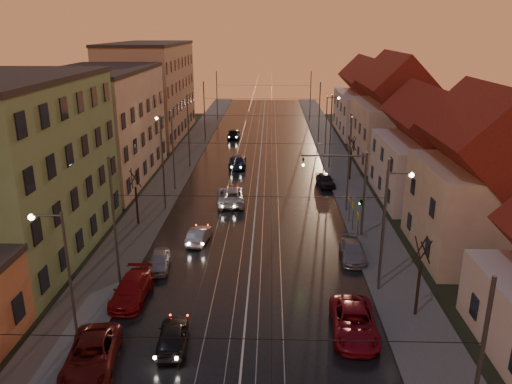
# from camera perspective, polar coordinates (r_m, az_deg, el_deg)

# --- Properties ---
(ground) EXTENTS (160.00, 160.00, 0.00)m
(ground) POSITION_cam_1_polar(r_m,az_deg,el_deg) (26.37, -1.82, -20.59)
(ground) COLOR black
(ground) RESTS_ON ground
(road) EXTENTS (16.00, 120.00, 0.04)m
(road) POSITION_cam_1_polar(r_m,az_deg,el_deg) (62.72, 0.39, 3.02)
(road) COLOR black
(road) RESTS_ON ground
(sidewalk_left) EXTENTS (4.00, 120.00, 0.15)m
(sidewalk_left) POSITION_cam_1_polar(r_m,az_deg,el_deg) (63.72, -8.65, 3.10)
(sidewalk_left) COLOR #4C4C4C
(sidewalk_left) RESTS_ON ground
(sidewalk_right) EXTENTS (4.00, 120.00, 0.15)m
(sidewalk_right) POSITION_cam_1_polar(r_m,az_deg,el_deg) (63.27, 9.49, 2.95)
(sidewalk_right) COLOR #4C4C4C
(sidewalk_right) RESTS_ON ground
(tram_rail_0) EXTENTS (0.06, 120.00, 0.03)m
(tram_rail_0) POSITION_cam_1_polar(r_m,az_deg,el_deg) (62.80, -1.62, 3.06)
(tram_rail_0) COLOR gray
(tram_rail_0) RESTS_ON road
(tram_rail_1) EXTENTS (0.06, 120.00, 0.03)m
(tram_rail_1) POSITION_cam_1_polar(r_m,az_deg,el_deg) (62.73, -0.32, 3.05)
(tram_rail_1) COLOR gray
(tram_rail_1) RESTS_ON road
(tram_rail_2) EXTENTS (0.06, 120.00, 0.03)m
(tram_rail_2) POSITION_cam_1_polar(r_m,az_deg,el_deg) (62.70, 1.09, 3.04)
(tram_rail_2) COLOR gray
(tram_rail_2) RESTS_ON road
(tram_rail_3) EXTENTS (0.06, 120.00, 0.03)m
(tram_rail_3) POSITION_cam_1_polar(r_m,az_deg,el_deg) (62.70, 2.40, 3.03)
(tram_rail_3) COLOR gray
(tram_rail_3) RESTS_ON road
(apartment_left_1) EXTENTS (10.00, 18.00, 13.00)m
(apartment_left_1) POSITION_cam_1_polar(r_m,az_deg,el_deg) (40.59, -26.11, 2.06)
(apartment_left_1) COLOR #648856
(apartment_left_1) RESTS_ON ground
(apartment_left_2) EXTENTS (10.00, 20.00, 12.00)m
(apartment_left_2) POSITION_cam_1_polar(r_m,az_deg,el_deg) (58.63, -17.25, 7.11)
(apartment_left_2) COLOR #BAA990
(apartment_left_2) RESTS_ON ground
(apartment_left_3) EXTENTS (10.00, 24.00, 14.00)m
(apartment_left_3) POSITION_cam_1_polar(r_m,az_deg,el_deg) (81.29, -11.96, 11.17)
(apartment_left_3) COLOR tan
(apartment_left_3) RESTS_ON ground
(house_right_1) EXTENTS (8.67, 10.20, 10.80)m
(house_right_1) POSITION_cam_1_polar(r_m,az_deg,el_deg) (40.32, 24.41, 0.63)
(house_right_1) COLOR tan
(house_right_1) RESTS_ON ground
(house_right_2) EXTENTS (9.18, 12.24, 9.20)m
(house_right_2) POSITION_cam_1_polar(r_m,az_deg,el_deg) (52.30, 19.08, 4.12)
(house_right_2) COLOR beige
(house_right_2) RESTS_ON ground
(house_right_3) EXTENTS (9.18, 14.28, 11.50)m
(house_right_3) POSITION_cam_1_polar(r_m,az_deg,el_deg) (66.25, 15.49, 8.31)
(house_right_3) COLOR tan
(house_right_3) RESTS_ON ground
(house_right_4) EXTENTS (9.18, 16.32, 10.00)m
(house_right_4) POSITION_cam_1_polar(r_m,az_deg,el_deg) (83.76, 12.64, 9.97)
(house_right_4) COLOR beige
(house_right_4) RESTS_ON ground
(catenary_pole_l_1) EXTENTS (0.16, 0.16, 9.00)m
(catenary_pole_l_1) POSITION_cam_1_polar(r_m,az_deg,el_deg) (33.39, -15.86, -3.60)
(catenary_pole_l_1) COLOR #595B60
(catenary_pole_l_1) RESTS_ON ground
(catenary_pole_r_1) EXTENTS (0.16, 0.16, 9.00)m
(catenary_pole_r_1) POSITION_cam_1_polar(r_m,az_deg,el_deg) (32.66, 14.37, -3.97)
(catenary_pole_r_1) COLOR #595B60
(catenary_pole_r_1) RESTS_ON ground
(catenary_pole_l_2) EXTENTS (0.16, 0.16, 9.00)m
(catenary_pole_l_2) POSITION_cam_1_polar(r_m,az_deg,el_deg) (47.16, -10.59, 3.18)
(catenary_pole_l_2) COLOR #595B60
(catenary_pole_l_2) RESTS_ON ground
(catenary_pole_r_2) EXTENTS (0.16, 0.16, 9.00)m
(catenary_pole_r_2) POSITION_cam_1_polar(r_m,az_deg,el_deg) (46.65, 10.56, 3.01)
(catenary_pole_r_2) COLOR #595B60
(catenary_pole_r_2) RESTS_ON ground
(catenary_pole_l_3) EXTENTS (0.16, 0.16, 9.00)m
(catenary_pole_l_3) POSITION_cam_1_polar(r_m,az_deg,el_deg) (61.51, -7.72, 6.84)
(catenary_pole_l_3) COLOR #595B60
(catenary_pole_l_3) RESTS_ON ground
(catenary_pole_r_3) EXTENTS (0.16, 0.16, 9.00)m
(catenary_pole_r_3) POSITION_cam_1_polar(r_m,az_deg,el_deg) (61.12, 8.52, 6.73)
(catenary_pole_r_3) COLOR #595B60
(catenary_pole_r_3) RESTS_ON ground
(catenary_pole_l_4) EXTENTS (0.16, 0.16, 9.00)m
(catenary_pole_l_4) POSITION_cam_1_polar(r_m,az_deg,el_deg) (76.11, -5.92, 9.09)
(catenary_pole_l_4) COLOR #595B60
(catenary_pole_l_4) RESTS_ON ground
(catenary_pole_r_4) EXTENTS (0.16, 0.16, 9.00)m
(catenary_pole_r_4) POSITION_cam_1_polar(r_m,az_deg,el_deg) (75.79, 7.25, 9.01)
(catenary_pole_r_4) COLOR #595B60
(catenary_pole_r_4) RESTS_ON ground
(catenary_pole_l_5) EXTENTS (0.16, 0.16, 9.00)m
(catenary_pole_l_5) POSITION_cam_1_polar(r_m,az_deg,el_deg) (93.80, -4.49, 10.86)
(catenary_pole_l_5) COLOR #595B60
(catenary_pole_l_5) RESTS_ON ground
(catenary_pole_r_5) EXTENTS (0.16, 0.16, 9.00)m
(catenary_pole_r_5) POSITION_cam_1_polar(r_m,az_deg,el_deg) (93.54, 6.24, 10.79)
(catenary_pole_r_5) COLOR #595B60
(catenary_pole_r_5) RESTS_ON ground
(street_lamp_0) EXTENTS (1.75, 0.32, 8.00)m
(street_lamp_0) POSITION_cam_1_polar(r_m,az_deg,el_deg) (27.42, -21.22, -8.22)
(street_lamp_0) COLOR #595B60
(street_lamp_0) RESTS_ON ground
(street_lamp_1) EXTENTS (1.75, 0.32, 8.00)m
(street_lamp_1) POSITION_cam_1_polar(r_m,az_deg,el_deg) (33.54, 14.91, -2.71)
(street_lamp_1) COLOR #595B60
(street_lamp_1) RESTS_ON ground
(street_lamp_2) EXTENTS (1.75, 0.32, 8.00)m
(street_lamp_2) POSITION_cam_1_polar(r_m,az_deg,el_deg) (52.87, -9.82, 5.28)
(street_lamp_2) COLOR #595B60
(street_lamp_2) RESTS_ON ground
(street_lamp_3) EXTENTS (1.75, 0.32, 8.00)m
(street_lamp_3) POSITION_cam_1_polar(r_m,az_deg,el_deg) (67.94, 8.30, 8.22)
(street_lamp_3) COLOR #595B60
(street_lamp_3) RESTS_ON ground
(traffic_light_mast) EXTENTS (5.30, 0.32, 7.20)m
(traffic_light_mast) POSITION_cam_1_polar(r_m,az_deg,el_deg) (40.83, 10.94, 0.93)
(traffic_light_mast) COLOR #595B60
(traffic_light_mast) RESTS_ON ground
(bare_tree_0) EXTENTS (1.09, 1.09, 5.11)m
(bare_tree_0) POSITION_cam_1_polar(r_m,az_deg,el_deg) (44.40, -13.51, -0.69)
(bare_tree_0) COLOR black
(bare_tree_0) RESTS_ON ground
(bare_tree_1) EXTENTS (1.09, 1.09, 5.11)m
(bare_tree_1) POSITION_cam_1_polar(r_m,az_deg,el_deg) (31.25, 18.13, -9.44)
(bare_tree_1) COLOR black
(bare_tree_1) RESTS_ON ground
(bare_tree_2) EXTENTS (1.09, 1.09, 5.11)m
(bare_tree_2) POSITION_cam_1_polar(r_m,az_deg,el_deg) (56.99, 10.78, 3.68)
(bare_tree_2) COLOR black
(bare_tree_2) RESTS_ON ground
(driving_car_0) EXTENTS (1.94, 4.07, 1.34)m
(driving_car_0) POSITION_cam_1_polar(r_m,az_deg,el_deg) (28.46, -9.50, -15.91)
(driving_car_0) COLOR black
(driving_car_0) RESTS_ON ground
(driving_car_1) EXTENTS (1.78, 3.95, 1.26)m
(driving_car_1) POSITION_cam_1_polar(r_m,az_deg,el_deg) (40.63, -6.54, -4.90)
(driving_car_1) COLOR #AAAAB0
(driving_car_1) RESTS_ON ground
(driving_car_2) EXTENTS (3.13, 5.85, 1.56)m
(driving_car_2) POSITION_cam_1_polar(r_m,az_deg,el_deg) (49.18, -2.92, -0.43)
(driving_car_2) COLOR #B8B8B8
(driving_car_2) RESTS_ON ground
(driving_car_3) EXTENTS (2.25, 5.23, 1.50)m
(driving_car_3) POSITION_cam_1_polar(r_m,az_deg,el_deg) (62.06, -2.13, 3.54)
(driving_car_3) COLOR #152341
(driving_car_3) RESTS_ON ground
(driving_car_4) EXTENTS (1.84, 4.49, 1.52)m
(driving_car_4) POSITION_cam_1_polar(r_m,az_deg,el_deg) (78.56, -2.57, 6.69)
(driving_car_4) COLOR black
(driving_car_4) RESTS_ON ground
(parked_left_1) EXTENTS (3.10, 5.55, 1.47)m
(parked_left_1) POSITION_cam_1_polar(r_m,az_deg,el_deg) (27.88, -18.31, -17.33)
(parked_left_1) COLOR #570F0E
(parked_left_1) RESTS_ON ground
(parked_left_2) EXTENTS (2.04, 4.89, 1.41)m
(parked_left_2) POSITION_cam_1_polar(r_m,az_deg,el_deg) (33.26, -14.06, -10.76)
(parked_left_2) COLOR maroon
(parked_left_2) RESTS_ON ground
(parked_left_3) EXTENTS (1.80, 3.71, 1.22)m
(parked_left_3) POSITION_cam_1_polar(r_m,az_deg,el_deg) (36.79, -11.02, -7.75)
(parked_left_3) COLOR #A0A0A5
(parked_left_3) RESTS_ON ground
(parked_right_0) EXTENTS (2.70, 5.47, 1.49)m
(parked_right_0) POSITION_cam_1_polar(r_m,az_deg,el_deg) (29.57, 11.15, -14.41)
(parked_right_0) COLOR maroon
(parked_right_0) RESTS_ON ground
(parked_right_1) EXTENTS (1.87, 4.36, 1.25)m
(parked_right_1) POSITION_cam_1_polar(r_m,az_deg,el_deg) (38.29, 10.96, -6.64)
(parked_right_1) COLOR #95959A
(parked_right_1) RESTS_ON ground
(parked_right_2) EXTENTS (2.11, 4.16, 1.36)m
(parked_right_2) POSITION_cam_1_polar(r_m,az_deg,el_deg) (55.00, 7.94, 1.34)
(parked_right_2) COLOR black
(parked_right_2) RESTS_ON ground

